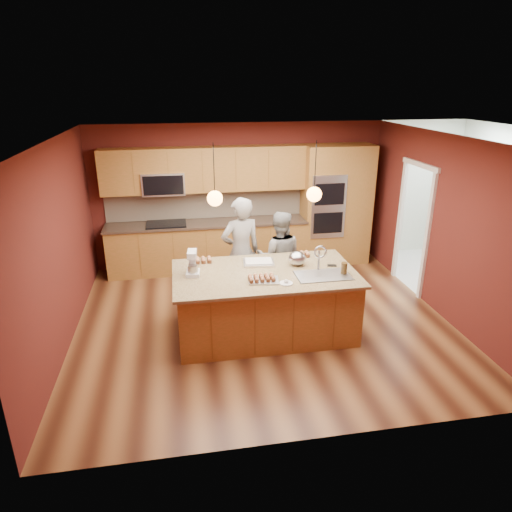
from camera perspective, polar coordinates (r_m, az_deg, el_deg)
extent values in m
plane|color=#3F1E11|center=(6.99, 0.88, -8.05)|extent=(5.50, 5.50, 0.00)
plane|color=white|center=(6.15, 1.02, 14.50)|extent=(5.50, 5.50, 0.00)
plane|color=#4F1915|center=(8.82, -2.13, 7.59)|extent=(5.50, 0.00, 5.50)
plane|color=#4F1915|center=(4.22, 7.39, -8.22)|extent=(5.50, 0.00, 5.50)
plane|color=#4F1915|center=(6.54, -23.46, 0.97)|extent=(0.00, 5.00, 5.00)
plane|color=#4F1915|center=(7.45, 22.24, 3.47)|extent=(0.00, 5.00, 5.00)
cube|color=brown|center=(8.73, -6.01, 1.17)|extent=(3.70, 0.60, 0.90)
cube|color=#2E211A|center=(8.58, -6.12, 4.07)|extent=(3.74, 0.64, 0.04)
cube|color=beige|center=(8.78, -6.34, 6.53)|extent=(3.70, 0.03, 0.56)
cube|color=brown|center=(8.47, -6.45, 10.71)|extent=(3.70, 0.36, 0.80)
cube|color=black|center=(8.55, -11.15, 3.94)|extent=(0.72, 0.52, 0.03)
cube|color=#B3B7BB|center=(8.48, -11.50, 8.92)|extent=(0.76, 0.40, 0.40)
cube|color=brown|center=(8.94, 8.43, 6.24)|extent=(0.80, 0.60, 2.30)
cube|color=#B3B7BB|center=(8.65, 9.05, 6.05)|extent=(0.66, 0.04, 1.20)
cube|color=brown|center=(9.16, 12.32, 6.34)|extent=(0.50, 0.60, 2.30)
plane|color=beige|center=(9.30, 22.07, -2.02)|extent=(2.60, 2.60, 0.00)
plane|color=beige|center=(9.42, 27.89, 6.02)|extent=(0.00, 2.70, 2.70)
cube|color=silver|center=(9.18, 27.52, 9.62)|extent=(0.35, 2.40, 0.75)
cylinder|color=black|center=(5.81, -5.28, 10.53)|extent=(0.01, 0.01, 0.70)
sphere|color=#FF973F|center=(5.88, -5.16, 7.17)|extent=(0.20, 0.20, 0.20)
cylinder|color=black|center=(6.05, 7.43, 10.88)|extent=(0.01, 0.01, 0.70)
sphere|color=#FF973F|center=(6.12, 7.28, 7.65)|extent=(0.20, 0.20, 0.20)
cube|color=brown|center=(6.51, 1.08, -5.97)|extent=(2.43, 1.31, 0.89)
cube|color=tan|center=(6.31, 1.11, -2.21)|extent=(2.53, 1.41, 0.04)
cube|color=#B3B7BB|center=(6.29, 8.35, -3.11)|extent=(0.73, 0.42, 0.18)
imported|color=black|center=(7.17, -1.90, 0.48)|extent=(0.72, 0.56, 1.77)
imported|color=slate|center=(7.32, 2.91, -0.16)|extent=(0.84, 0.71, 1.51)
cube|color=white|center=(6.27, -7.88, -2.13)|extent=(0.21, 0.25, 0.05)
cube|color=white|center=(6.30, -7.98, -0.58)|extent=(0.10, 0.08, 0.23)
cube|color=white|center=(6.18, -8.01, 0.24)|extent=(0.14, 0.25, 0.09)
cylinder|color=#AAACB1|center=(6.21, -7.89, -1.72)|extent=(0.13, 0.13, 0.13)
cube|color=white|center=(6.59, 0.33, -0.84)|extent=(0.47, 0.37, 0.03)
cube|color=silver|center=(6.58, 0.33, -0.68)|extent=(0.41, 0.31, 0.02)
cube|color=#B3B7BB|center=(6.03, 0.96, -3.04)|extent=(0.43, 0.34, 0.02)
ellipsoid|color=#AAACB1|center=(6.54, 5.16, -0.30)|extent=(0.25, 0.25, 0.21)
cylinder|color=silver|center=(5.96, 3.78, -3.41)|extent=(0.18, 0.18, 0.01)
cylinder|color=#3E2C13|center=(6.33, 10.95, -1.52)|extent=(0.08, 0.08, 0.17)
cube|color=black|center=(6.61, 9.47, -1.17)|extent=(0.14, 0.10, 0.01)
cube|color=white|center=(9.14, 26.80, 0.52)|extent=(0.82, 0.84, 1.10)
cube|color=white|center=(9.72, 24.17, 1.53)|extent=(0.74, 0.75, 0.92)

